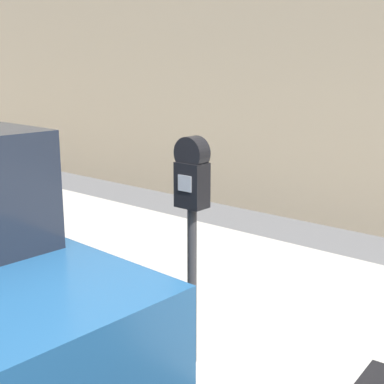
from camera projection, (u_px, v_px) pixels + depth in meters
sidewalk at (318, 320)px, 4.32m from camera, size 24.00×2.80×0.10m
parking_meter at (192, 202)px, 3.37m from camera, size 0.21×0.14×1.53m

